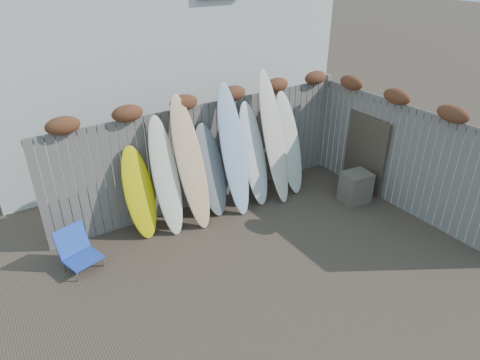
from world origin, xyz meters
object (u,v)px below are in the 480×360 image
wooden_crate (356,187)px  lattice_panel (365,153)px  surfboard_0 (139,193)px  beach_chair (77,249)px

wooden_crate → lattice_panel: (0.51, 0.31, 0.48)m
wooden_crate → surfboard_0: size_ratio=0.37×
beach_chair → surfboard_0: surfboard_0 is taller
wooden_crate → lattice_panel: bearing=31.4°
beach_chair → surfboard_0: (1.19, 0.32, 0.48)m
beach_chair → surfboard_0: 1.33m
lattice_panel → surfboard_0: size_ratio=0.96×
beach_chair → wooden_crate: size_ratio=1.09×
surfboard_0 → beach_chair: bearing=-165.1°
beach_chair → wooden_crate: (5.11, -0.95, -0.00)m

